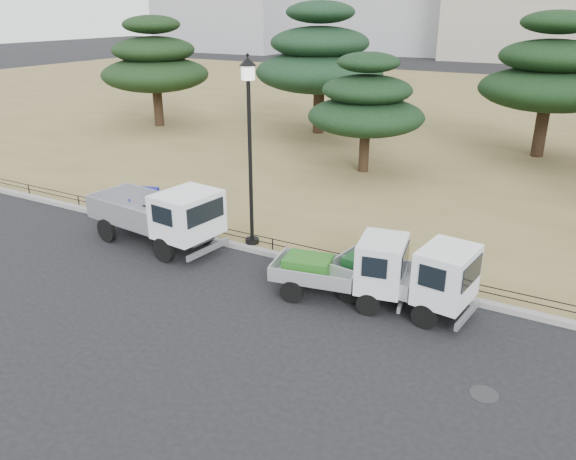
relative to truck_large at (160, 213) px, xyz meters
The scene contains 14 objects.
ground 5.00m from the truck_large, 18.65° to the right, with size 220.00×220.00×0.00m, color black.
lawn 29.43m from the truck_large, 80.99° to the left, with size 120.00×56.00×0.15m, color olive.
curb 4.84m from the truck_large, 12.80° to the left, with size 120.00×0.25×0.16m, color gray.
truck_large is the anchor object (origin of this frame).
truck_kei_front 6.97m from the truck_large, ahead, with size 3.76×2.10×1.88m.
truck_kei_rear 8.59m from the truck_large, ahead, with size 3.86×2.00×1.94m.
street_lamp 4.29m from the truck_large, 26.31° to the left, with size 0.54×0.54×5.98m.
pipe_fence 4.81m from the truck_large, 14.56° to the left, with size 38.00×0.04×0.40m.
tarp_pile 3.05m from the truck_large, 143.46° to the left, with size 1.88×1.61×1.06m.
manhole 11.50m from the truck_large, 13.93° to the right, with size 0.60×0.60×0.01m, color #2D2D30.
pine_west_far 20.48m from the truck_large, 131.76° to the left, with size 6.82×6.82×6.89m.
pine_west_near 18.87m from the truck_large, 100.23° to the left, with size 7.72×7.72×7.72m.
pine_center_left 11.88m from the truck_large, 77.35° to the left, with size 5.41×5.41×5.50m.
pine_center_right 21.12m from the truck_large, 63.14° to the left, with size 6.82×6.82×7.23m.
Camera 1 is at (7.65, -11.54, 7.51)m, focal length 35.00 mm.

